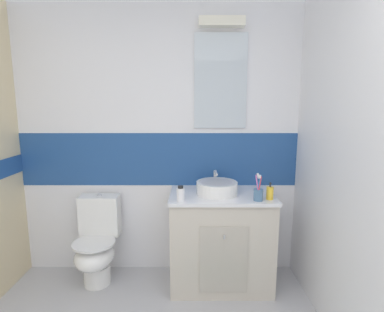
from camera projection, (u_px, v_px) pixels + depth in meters
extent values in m
cube|color=white|center=(162.00, 225.00, 3.01)|extent=(3.20, 0.10, 0.85)
cube|color=#234C8C|center=(161.00, 159.00, 2.89)|extent=(3.20, 0.10, 0.50)
cube|color=white|center=(159.00, 70.00, 2.76)|extent=(3.20, 0.10, 1.15)
cube|color=silver|center=(222.00, 81.00, 2.71)|extent=(0.47, 0.02, 0.84)
cube|color=white|center=(223.00, 22.00, 2.59)|extent=(0.40, 0.10, 0.08)
cube|color=white|center=(384.00, 172.00, 1.63)|extent=(0.10, 3.48, 2.50)
cube|color=beige|center=(222.00, 241.00, 2.70)|extent=(0.87, 0.53, 0.82)
cube|color=white|center=(223.00, 195.00, 2.62)|extent=(0.89, 0.55, 0.03)
cube|color=#B6AD9F|center=(225.00, 260.00, 2.44)|extent=(0.39, 0.01, 0.57)
cylinder|color=silver|center=(226.00, 237.00, 2.39)|extent=(0.02, 0.02, 0.03)
cylinder|color=white|center=(218.00, 188.00, 2.60)|extent=(0.35, 0.35, 0.11)
cylinder|color=#B3B3B8|center=(218.00, 183.00, 2.59)|extent=(0.29, 0.29, 0.01)
cylinder|color=silver|center=(216.00, 179.00, 2.80)|extent=(0.03, 0.03, 0.16)
cylinder|color=silver|center=(217.00, 173.00, 2.69)|extent=(0.02, 0.16, 0.02)
cylinder|color=white|center=(99.00, 274.00, 2.74)|extent=(0.24, 0.24, 0.18)
ellipsoid|color=white|center=(96.00, 256.00, 2.67)|extent=(0.34, 0.42, 0.22)
cylinder|color=white|center=(95.00, 243.00, 2.65)|extent=(0.37, 0.37, 0.02)
cube|color=white|center=(101.00, 215.00, 2.83)|extent=(0.36, 0.17, 0.38)
cylinder|color=silver|center=(100.00, 195.00, 2.79)|extent=(0.04, 0.04, 0.02)
cylinder|color=#4C7299|center=(260.00, 195.00, 2.41)|extent=(0.08, 0.08, 0.09)
cylinder|color=#D83F4C|center=(261.00, 187.00, 2.39)|extent=(0.04, 0.04, 0.17)
cube|color=white|center=(261.00, 177.00, 2.37)|extent=(0.02, 0.02, 0.03)
cylinder|color=#338CD8|center=(260.00, 187.00, 2.42)|extent=(0.04, 0.01, 0.16)
cube|color=white|center=(260.00, 177.00, 2.40)|extent=(0.02, 0.02, 0.03)
cylinder|color=#D872BF|center=(259.00, 186.00, 2.39)|extent=(0.03, 0.04, 0.18)
cube|color=white|center=(259.00, 175.00, 2.37)|extent=(0.02, 0.02, 0.03)
cylinder|color=yellow|center=(271.00, 193.00, 2.44)|extent=(0.06, 0.06, 0.10)
cylinder|color=#262626|center=(272.00, 185.00, 2.43)|extent=(0.01, 0.01, 0.04)
cylinder|color=#262626|center=(272.00, 183.00, 2.42)|extent=(0.01, 0.02, 0.01)
cylinder|color=white|center=(182.00, 194.00, 2.41)|extent=(0.06, 0.06, 0.10)
cylinder|color=black|center=(182.00, 187.00, 2.40)|extent=(0.04, 0.04, 0.02)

